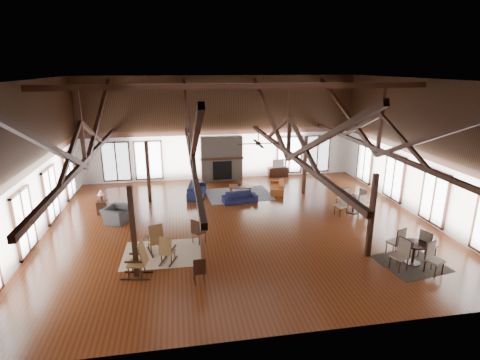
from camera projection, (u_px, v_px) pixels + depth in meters
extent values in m
plane|color=#642B15|center=(241.00, 224.00, 16.05)|extent=(16.00, 16.00, 0.00)
cube|color=black|center=(241.00, 80.00, 14.29)|extent=(16.00, 14.00, 0.02)
cube|color=silver|center=(220.00, 129.00, 21.77)|extent=(16.00, 0.02, 6.00)
cube|color=silver|center=(292.00, 226.00, 8.57)|extent=(16.00, 0.02, 6.00)
cube|color=silver|center=(29.00, 164.00, 13.89)|extent=(0.02, 14.00, 6.00)
cube|color=silver|center=(420.00, 149.00, 16.45)|extent=(0.02, 14.00, 6.00)
cube|color=black|center=(241.00, 86.00, 14.36)|extent=(15.60, 0.18, 0.22)
cube|color=black|center=(85.00, 161.00, 14.19)|extent=(0.16, 13.70, 0.18)
cube|color=black|center=(81.00, 125.00, 13.80)|extent=(0.14, 0.14, 2.70)
cube|color=black|center=(99.00, 117.00, 17.14)|extent=(0.15, 7.07, 3.12)
cube|color=black|center=(52.00, 149.00, 10.54)|extent=(0.15, 7.07, 3.12)
cube|color=black|center=(191.00, 157.00, 14.83)|extent=(0.16, 13.70, 0.18)
cube|color=black|center=(190.00, 123.00, 14.44)|extent=(0.14, 0.14, 2.70)
cube|color=black|center=(187.00, 115.00, 17.78)|extent=(0.15, 7.07, 3.12)
cube|color=black|center=(195.00, 144.00, 11.18)|extent=(0.15, 7.07, 3.12)
cube|color=black|center=(288.00, 153.00, 15.47)|extent=(0.16, 13.70, 0.18)
cube|color=black|center=(290.00, 120.00, 15.08)|extent=(0.14, 0.14, 2.70)
cube|color=black|center=(269.00, 113.00, 18.41)|extent=(0.15, 7.07, 3.12)
cube|color=black|center=(322.00, 140.00, 11.81)|extent=(0.15, 7.07, 3.12)
cube|color=black|center=(378.00, 150.00, 16.11)|extent=(0.16, 13.70, 0.18)
cube|color=black|center=(381.00, 118.00, 15.72)|extent=(0.14, 0.14, 2.70)
cube|color=black|center=(345.00, 112.00, 19.05)|extent=(0.15, 7.07, 3.12)
cube|color=black|center=(436.00, 136.00, 12.45)|extent=(0.15, 7.07, 3.12)
cube|color=black|center=(133.00, 233.00, 11.66)|extent=(0.16, 0.16, 3.05)
cube|color=black|center=(372.00, 216.00, 12.94)|extent=(0.16, 0.16, 3.05)
cube|color=black|center=(148.00, 172.00, 18.26)|extent=(0.16, 0.16, 3.05)
cube|color=black|center=(305.00, 165.00, 19.54)|extent=(0.16, 0.16, 3.05)
cube|color=#76685A|center=(222.00, 158.00, 21.96)|extent=(2.40, 0.62, 2.60)
cube|color=black|center=(222.00, 170.00, 21.85)|extent=(1.10, 0.06, 1.10)
cube|color=black|center=(222.00, 159.00, 21.68)|extent=(2.50, 0.20, 0.12)
cylinder|color=black|center=(258.00, 134.00, 14.00)|extent=(0.04, 0.04, 0.70)
cylinder|color=black|center=(258.00, 144.00, 14.10)|extent=(0.20, 0.20, 0.10)
cube|color=black|center=(270.00, 143.00, 14.17)|extent=(0.70, 0.12, 0.02)
cube|color=black|center=(256.00, 141.00, 14.52)|extent=(0.12, 0.70, 0.02)
cube|color=black|center=(247.00, 144.00, 14.03)|extent=(0.70, 0.12, 0.02)
cube|color=black|center=(261.00, 146.00, 13.68)|extent=(0.12, 0.70, 0.02)
imported|color=#141737|center=(240.00, 197.00, 18.55)|extent=(1.79, 0.88, 0.50)
imported|color=#161E3F|center=(197.00, 190.00, 19.53)|extent=(2.20, 1.16, 0.61)
imported|color=#944A1C|center=(277.00, 187.00, 20.18)|extent=(1.95, 1.17, 0.53)
cube|color=brown|center=(241.00, 186.00, 19.65)|extent=(1.30, 0.83, 0.06)
cube|color=brown|center=(232.00, 192.00, 19.45)|extent=(0.06, 0.06, 0.40)
cube|color=brown|center=(231.00, 190.00, 19.83)|extent=(0.06, 0.06, 0.40)
cube|color=brown|center=(251.00, 191.00, 19.61)|extent=(0.06, 0.06, 0.40)
cube|color=brown|center=(249.00, 189.00, 19.99)|extent=(0.06, 0.06, 0.40)
imported|color=#B2B2B2|center=(239.00, 184.00, 19.65)|extent=(0.22, 0.22, 0.19)
imported|color=#363639|center=(116.00, 214.00, 16.20)|extent=(1.34, 1.27, 0.68)
cube|color=black|center=(103.00, 207.00, 17.11)|extent=(0.46, 0.46, 0.61)
cylinder|color=black|center=(101.00, 197.00, 16.96)|extent=(0.08, 0.08, 0.36)
cone|color=beige|center=(101.00, 192.00, 16.89)|extent=(0.32, 0.32, 0.26)
cube|color=brown|center=(155.00, 241.00, 13.53)|extent=(0.62, 0.60, 0.05)
cube|color=brown|center=(156.00, 235.00, 13.23)|extent=(0.54, 0.33, 0.73)
cube|color=black|center=(150.00, 252.00, 13.56)|extent=(0.30, 0.87, 0.05)
cube|color=black|center=(162.00, 250.00, 13.74)|extent=(0.30, 0.87, 0.05)
cube|color=brown|center=(168.00, 252.00, 12.87)|extent=(0.55, 0.54, 0.05)
cube|color=brown|center=(165.00, 247.00, 12.60)|extent=(0.46, 0.31, 0.63)
cube|color=black|center=(163.00, 260.00, 13.00)|extent=(0.31, 0.74, 0.05)
cube|color=black|center=(173.00, 261.00, 12.94)|extent=(0.31, 0.74, 0.05)
cube|color=brown|center=(136.00, 263.00, 11.94)|extent=(0.59, 0.61, 0.06)
cube|color=brown|center=(143.00, 253.00, 11.83)|extent=(0.29, 0.56, 0.77)
cube|color=black|center=(135.00, 279.00, 11.85)|extent=(0.94, 0.21, 0.06)
cube|color=black|center=(139.00, 272.00, 12.28)|extent=(0.94, 0.21, 0.06)
cube|color=black|center=(199.00, 232.00, 14.23)|extent=(0.59, 0.59, 0.05)
cube|color=black|center=(195.00, 227.00, 14.01)|extent=(0.31, 0.34, 0.55)
cylinder|color=black|center=(199.00, 237.00, 14.30)|extent=(0.03, 0.03, 0.45)
cube|color=black|center=(199.00, 271.00, 11.61)|extent=(0.41, 0.41, 0.05)
cube|color=black|center=(200.00, 267.00, 11.38)|extent=(0.38, 0.06, 0.50)
cylinder|color=black|center=(199.00, 277.00, 11.67)|extent=(0.03, 0.03, 0.41)
cylinder|color=black|center=(415.00, 244.00, 12.65)|extent=(0.87, 0.87, 0.04)
cylinder|color=black|center=(414.00, 253.00, 12.76)|extent=(0.10, 0.10, 0.72)
cylinder|color=black|center=(412.00, 263.00, 12.86)|extent=(0.52, 0.52, 0.04)
cylinder|color=black|center=(354.00, 198.00, 17.13)|extent=(0.85, 0.85, 0.04)
cylinder|color=black|center=(353.00, 205.00, 17.23)|extent=(0.10, 0.10, 0.70)
cylinder|color=black|center=(353.00, 212.00, 17.33)|extent=(0.51, 0.51, 0.04)
imported|color=#B2B2B2|center=(412.00, 241.00, 12.69)|extent=(0.14, 0.14, 0.10)
imported|color=#B2B2B2|center=(352.00, 197.00, 17.09)|extent=(0.15, 0.15, 0.09)
cube|color=black|center=(278.00, 172.00, 22.88)|extent=(1.17, 0.44, 0.59)
imported|color=#B2B2B2|center=(279.00, 163.00, 22.72)|extent=(0.90, 0.23, 0.51)
cube|color=tan|center=(162.00, 253.00, 13.53)|extent=(2.83, 2.26, 0.01)
cube|color=#16183F|center=(239.00, 194.00, 19.73)|extent=(3.49, 2.72, 0.01)
cube|color=black|center=(411.00, 263.00, 12.85)|extent=(2.29, 2.14, 0.01)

